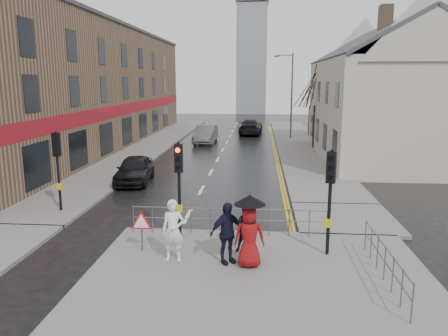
% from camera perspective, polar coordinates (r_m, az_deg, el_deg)
% --- Properties ---
extents(ground, '(120.00, 120.00, 0.00)m').
position_cam_1_polar(ground, '(15.78, -6.59, -9.59)').
color(ground, black).
rests_on(ground, ground).
extents(near_pavement, '(10.00, 9.00, 0.14)m').
position_cam_1_polar(near_pavement, '(12.27, 4.48, -15.58)').
color(near_pavement, '#605E5B').
rests_on(near_pavement, ground).
extents(left_pavement, '(4.00, 44.00, 0.14)m').
position_cam_1_polar(left_pavement, '(39.01, -9.47, 3.04)').
color(left_pavement, '#605E5B').
rests_on(left_pavement, ground).
extents(right_pavement, '(4.00, 40.00, 0.14)m').
position_cam_1_polar(right_pavement, '(39.99, 9.67, 3.24)').
color(right_pavement, '#605E5B').
rests_on(right_pavement, ground).
extents(pavement_bridge_right, '(4.00, 4.20, 0.14)m').
position_cam_1_polar(pavement_bridge_right, '(18.64, 15.45, -6.38)').
color(pavement_bridge_right, '#605E5B').
rests_on(pavement_bridge_right, ground).
extents(building_left_terrace, '(8.00, 42.00, 10.00)m').
position_cam_1_polar(building_left_terrace, '(39.39, -17.97, 9.93)').
color(building_left_terrace, '#7D6048').
rests_on(building_left_terrace, ground).
extents(building_right_cream, '(9.00, 16.40, 10.10)m').
position_cam_1_polar(building_right_cream, '(33.69, 20.47, 9.24)').
color(building_right_cream, '#B5AD9E').
rests_on(building_right_cream, ground).
extents(church_tower, '(5.00, 5.00, 18.00)m').
position_cam_1_polar(church_tower, '(76.53, 3.63, 13.89)').
color(church_tower, gray).
rests_on(church_tower, ground).
extents(traffic_signal_near_left, '(0.28, 0.27, 3.40)m').
position_cam_1_polar(traffic_signal_near_left, '(15.23, -5.92, -0.69)').
color(traffic_signal_near_left, black).
rests_on(traffic_signal_near_left, near_pavement).
extents(traffic_signal_near_right, '(0.34, 0.33, 3.40)m').
position_cam_1_polar(traffic_signal_near_right, '(13.99, 13.73, -2.04)').
color(traffic_signal_near_right, black).
rests_on(traffic_signal_near_right, near_pavement).
extents(traffic_signal_far_left, '(0.34, 0.33, 3.40)m').
position_cam_1_polar(traffic_signal_far_left, '(19.64, -20.96, 1.34)').
color(traffic_signal_far_left, black).
rests_on(traffic_signal_far_left, left_pavement).
extents(guard_railing_front, '(7.14, 0.04, 1.00)m').
position_cam_1_polar(guard_railing_front, '(15.81, 0.76, -6.17)').
color(guard_railing_front, '#595B5E').
rests_on(guard_railing_front, near_pavement).
extents(guard_railing_side, '(0.04, 4.54, 1.00)m').
position_cam_1_polar(guard_railing_side, '(13.12, 20.31, -10.74)').
color(guard_railing_side, '#595B5E').
rests_on(guard_railing_side, near_pavement).
extents(warning_sign, '(0.80, 0.07, 1.35)m').
position_cam_1_polar(warning_sign, '(14.50, -10.74, -7.26)').
color(warning_sign, '#595B5E').
rests_on(warning_sign, near_pavement).
extents(street_lamp, '(1.83, 0.25, 8.00)m').
position_cam_1_polar(street_lamp, '(42.55, 8.61, 10.02)').
color(street_lamp, '#595B5E').
rests_on(street_lamp, right_pavement).
extents(tree_near, '(2.40, 2.40, 6.58)m').
position_cam_1_polar(tree_near, '(36.72, 11.92, 10.38)').
color(tree_near, black).
rests_on(tree_near, right_pavement).
extents(tree_far, '(2.40, 2.40, 5.64)m').
position_cam_1_polar(tree_far, '(44.74, 11.25, 9.63)').
color(tree_far, black).
rests_on(tree_far, right_pavement).
extents(pedestrian_a, '(0.72, 0.48, 1.92)m').
position_cam_1_polar(pedestrian_a, '(13.62, -6.65, -8.10)').
color(pedestrian_a, white).
rests_on(pedestrian_a, near_pavement).
extents(pedestrian_b, '(0.86, 0.73, 1.58)m').
position_cam_1_polar(pedestrian_b, '(14.24, 3.04, -7.89)').
color(pedestrian_b, black).
rests_on(pedestrian_b, near_pavement).
extents(pedestrian_with_umbrella, '(0.96, 0.96, 2.21)m').
position_cam_1_polar(pedestrian_with_umbrella, '(13.03, 3.36, -8.00)').
color(pedestrian_with_umbrella, maroon).
rests_on(pedestrian_with_umbrella, near_pavement).
extents(pedestrian_d, '(1.19, 1.01, 1.91)m').
position_cam_1_polar(pedestrian_d, '(13.34, 0.35, -8.48)').
color(pedestrian_d, black).
rests_on(pedestrian_d, near_pavement).
extents(car_parked, '(2.11, 4.51, 1.49)m').
position_cam_1_polar(car_parked, '(24.84, -11.60, -0.18)').
color(car_parked, black).
rests_on(car_parked, ground).
extents(car_mid, '(1.88, 4.96, 1.62)m').
position_cam_1_polar(car_mid, '(39.78, -2.42, 4.42)').
color(car_mid, '#4C4F51').
rests_on(car_mid, ground).
extents(car_far, '(2.56, 5.61, 1.59)m').
position_cam_1_polar(car_far, '(46.34, 3.51, 5.38)').
color(car_far, black).
rests_on(car_far, ground).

